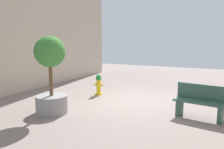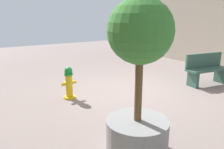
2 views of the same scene
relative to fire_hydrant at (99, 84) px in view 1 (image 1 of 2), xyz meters
The scene contains 4 objects.
ground_plane 1.71m from the fire_hydrant, 165.51° to the left, with size 23.40×23.40×0.00m, color gray.
fire_hydrant is the anchor object (origin of this frame).
bench_near 4.19m from the fire_hydrant, 163.10° to the left, with size 1.47×0.68×0.95m.
planter_tree 2.86m from the fire_hydrant, 88.81° to the left, with size 0.96×0.96×2.32m.
Camera 1 is at (-3.01, 7.56, 2.18)m, focal length 36.94 mm.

